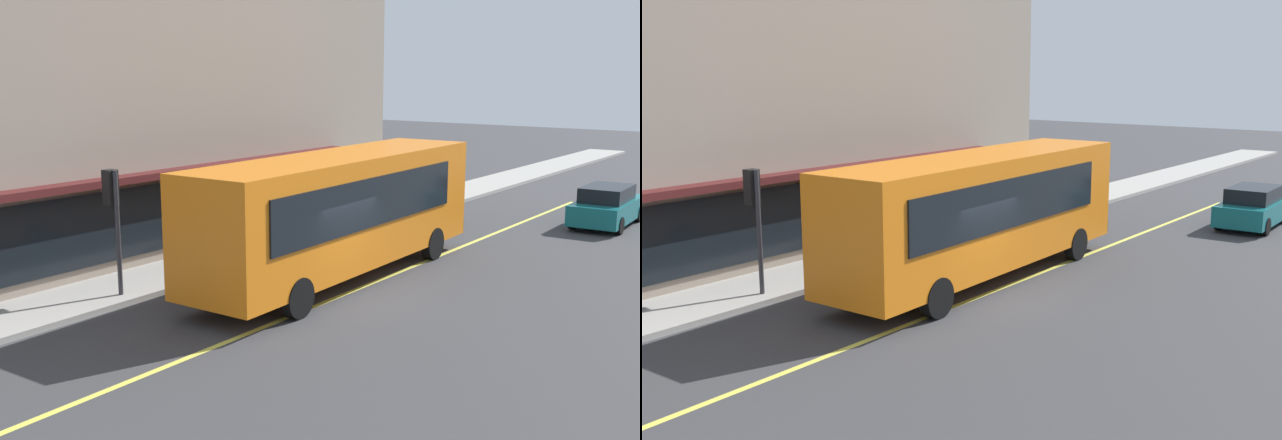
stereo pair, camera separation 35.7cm
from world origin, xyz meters
TOP-DOWN VIEW (x-y plane):
  - ground at (0.00, 0.00)m, footprint 120.00×120.00m
  - sidewalk at (0.00, 4.99)m, footprint 80.00×2.44m
  - lane_centre_stripe at (0.00, 0.00)m, footprint 36.00×0.16m
  - storefront_building at (-0.17, 10.70)m, footprint 24.34×9.60m
  - bus at (1.52, 1.02)m, footprint 11.19×2.84m
  - traffic_light at (-3.56, 4.47)m, footprint 0.30×0.52m
  - car_teal at (13.57, -2.77)m, footprint 4.35×1.96m
  - pedestrian_near_storefront at (1.66, 4.21)m, footprint 0.34×0.34m

SIDE VIEW (x-z plane):
  - ground at x=0.00m, z-range 0.00..0.00m
  - lane_centre_stripe at x=0.00m, z-range 0.00..0.01m
  - sidewalk at x=0.00m, z-range 0.00..0.15m
  - car_teal at x=13.57m, z-range -0.02..1.50m
  - pedestrian_near_storefront at x=1.66m, z-range 0.31..1.93m
  - bus at x=1.52m, z-range 0.24..3.74m
  - traffic_light at x=-3.56m, z-range 0.93..4.13m
  - storefront_building at x=-0.17m, z-range -0.01..14.14m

